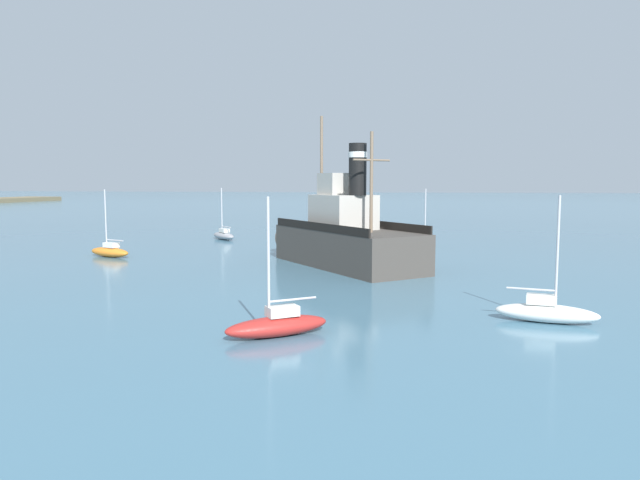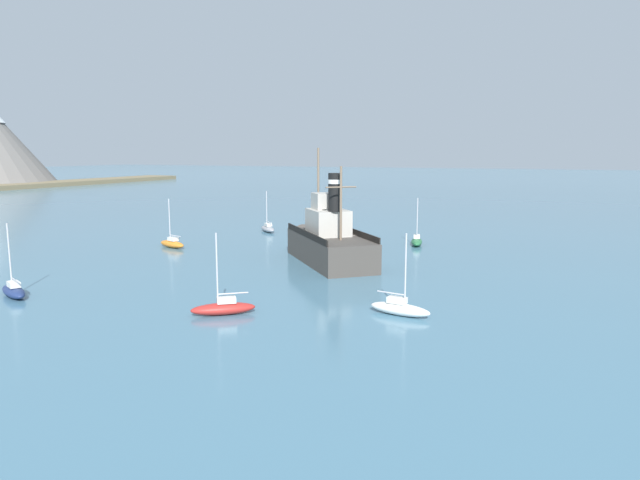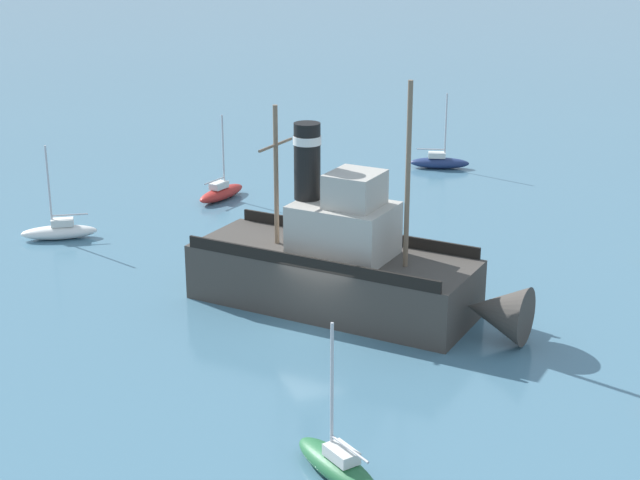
% 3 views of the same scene
% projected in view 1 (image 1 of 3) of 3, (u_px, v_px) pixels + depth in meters
% --- Properties ---
extents(ground_plane, '(600.00, 600.00, 0.00)m').
position_uv_depth(ground_plane, '(372.00, 263.00, 38.30)').
color(ground_plane, '#477289').
extents(old_tugboat, '(13.02, 12.08, 9.90)m').
position_uv_depth(old_tugboat, '(342.00, 237.00, 37.20)').
color(old_tugboat, '#423D38').
rests_on(old_tugboat, ground).
extents(sailboat_white, '(1.72, 3.93, 4.90)m').
position_uv_depth(sailboat_white, '(546.00, 311.00, 21.97)').
color(sailboat_white, white).
rests_on(sailboat_white, ground).
extents(sailboat_green, '(3.95, 2.00, 4.90)m').
position_uv_depth(sailboat_green, '(424.00, 242.00, 47.92)').
color(sailboat_green, '#286B3D').
rests_on(sailboat_green, ground).
extents(sailboat_red, '(3.21, 3.67, 4.90)m').
position_uv_depth(sailboat_red, '(277.00, 324.00, 19.97)').
color(sailboat_red, '#B22823').
rests_on(sailboat_red, ground).
extents(sailboat_grey, '(3.40, 3.52, 4.90)m').
position_uv_depth(sailboat_grey, '(224.00, 235.00, 54.33)').
color(sailboat_grey, gray).
rests_on(sailboat_grey, ground).
extents(sailboat_orange, '(2.29, 3.95, 4.90)m').
position_uv_depth(sailboat_orange, '(110.00, 251.00, 41.51)').
color(sailboat_orange, orange).
rests_on(sailboat_orange, ground).
extents(mooring_buoy, '(0.85, 0.85, 0.85)m').
position_uv_depth(mooring_buoy, '(289.00, 239.00, 50.68)').
color(mooring_buoy, red).
rests_on(mooring_buoy, ground).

